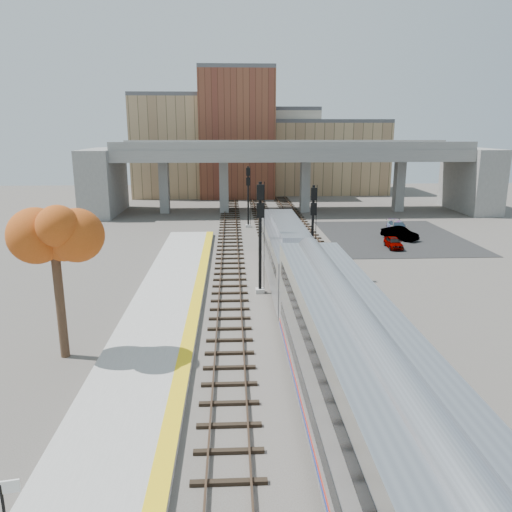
{
  "coord_description": "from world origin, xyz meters",
  "views": [
    {
      "loc": [
        -3.0,
        -22.57,
        11.05
      ],
      "look_at": [
        -1.35,
        10.86,
        2.5
      ],
      "focal_mm": 35.0,
      "sensor_mm": 36.0,
      "label": 1
    }
  ],
  "objects_px": {
    "signal_mast_mid": "(313,233)",
    "car_a": "(393,243)",
    "signal_mast_near": "(260,238)",
    "signal_mast_far": "(248,198)",
    "coach": "(370,418)",
    "car_b": "(400,233)",
    "locomotive": "(287,252)",
    "tree": "(53,237)",
    "car_c": "(398,227)"
  },
  "relations": [
    {
      "from": "signal_mast_mid",
      "to": "car_a",
      "type": "bearing_deg",
      "value": 45.03
    },
    {
      "from": "car_b",
      "to": "car_c",
      "type": "relative_size",
      "value": 0.9
    },
    {
      "from": "tree",
      "to": "car_c",
      "type": "relative_size",
      "value": 1.91
    },
    {
      "from": "locomotive",
      "to": "tree",
      "type": "xyz_separation_m",
      "value": [
        -12.4,
        -12.06,
        3.82
      ]
    },
    {
      "from": "locomotive",
      "to": "signal_mast_near",
      "type": "height_order",
      "value": "signal_mast_near"
    },
    {
      "from": "signal_mast_far",
      "to": "car_b",
      "type": "relative_size",
      "value": 1.8
    },
    {
      "from": "coach",
      "to": "signal_mast_near",
      "type": "bearing_deg",
      "value": 96.01
    },
    {
      "from": "signal_mast_mid",
      "to": "car_c",
      "type": "relative_size",
      "value": 1.64
    },
    {
      "from": "signal_mast_far",
      "to": "car_a",
      "type": "xyz_separation_m",
      "value": [
        13.43,
        -11.23,
        -2.87
      ]
    },
    {
      "from": "tree",
      "to": "car_b",
      "type": "height_order",
      "value": "tree"
    },
    {
      "from": "coach",
      "to": "signal_mast_mid",
      "type": "xyz_separation_m",
      "value": [
        2.0,
        23.27,
        0.71
      ]
    },
    {
      "from": "locomotive",
      "to": "tree",
      "type": "bearing_deg",
      "value": -135.8
    },
    {
      "from": "signal_mast_far",
      "to": "signal_mast_near",
      "type": "bearing_deg",
      "value": -90.0
    },
    {
      "from": "car_a",
      "to": "signal_mast_near",
      "type": "bearing_deg",
      "value": -134.6
    },
    {
      "from": "signal_mast_near",
      "to": "locomotive",
      "type": "bearing_deg",
      "value": 51.66
    },
    {
      "from": "tree",
      "to": "car_a",
      "type": "xyz_separation_m",
      "value": [
        23.73,
        22.06,
        -5.52
      ]
    },
    {
      "from": "tree",
      "to": "coach",
      "type": "bearing_deg",
      "value": -40.37
    },
    {
      "from": "signal_mast_near",
      "to": "car_a",
      "type": "bearing_deg",
      "value": 43.31
    },
    {
      "from": "locomotive",
      "to": "signal_mast_far",
      "type": "bearing_deg",
      "value": 95.65
    },
    {
      "from": "coach",
      "to": "car_a",
      "type": "bearing_deg",
      "value": 70.84
    },
    {
      "from": "locomotive",
      "to": "signal_mast_far",
      "type": "height_order",
      "value": "signal_mast_far"
    },
    {
      "from": "coach",
      "to": "tree",
      "type": "xyz_separation_m",
      "value": [
        -12.4,
        10.55,
        3.31
      ]
    },
    {
      "from": "signal_mast_near",
      "to": "signal_mast_far",
      "type": "height_order",
      "value": "signal_mast_near"
    },
    {
      "from": "coach",
      "to": "signal_mast_mid",
      "type": "distance_m",
      "value": 23.37
    },
    {
      "from": "locomotive",
      "to": "signal_mast_mid",
      "type": "bearing_deg",
      "value": 18.41
    },
    {
      "from": "signal_mast_near",
      "to": "car_a",
      "type": "relative_size",
      "value": 2.42
    },
    {
      "from": "coach",
      "to": "car_b",
      "type": "distance_m",
      "value": 38.73
    },
    {
      "from": "signal_mast_far",
      "to": "car_b",
      "type": "bearing_deg",
      "value": -26.07
    },
    {
      "from": "car_c",
      "to": "car_a",
      "type": "bearing_deg",
      "value": -108.56
    },
    {
      "from": "signal_mast_near",
      "to": "car_c",
      "type": "height_order",
      "value": "signal_mast_near"
    },
    {
      "from": "tree",
      "to": "signal_mast_far",
      "type": "bearing_deg",
      "value": 72.8
    },
    {
      "from": "locomotive",
      "to": "tree",
      "type": "distance_m",
      "value": 17.72
    },
    {
      "from": "coach",
      "to": "car_b",
      "type": "height_order",
      "value": "coach"
    },
    {
      "from": "signal_mast_near",
      "to": "signal_mast_far",
      "type": "relative_size",
      "value": 1.1
    },
    {
      "from": "car_b",
      "to": "tree",
      "type": "bearing_deg",
      "value": -169.83
    },
    {
      "from": "signal_mast_mid",
      "to": "signal_mast_far",
      "type": "relative_size",
      "value": 1.01
    },
    {
      "from": "locomotive",
      "to": "car_a",
      "type": "xyz_separation_m",
      "value": [
        11.33,
        10.0,
        -1.7
      ]
    },
    {
      "from": "coach",
      "to": "signal_mast_near",
      "type": "distance_m",
      "value": 20.09
    },
    {
      "from": "tree",
      "to": "car_a",
      "type": "height_order",
      "value": "tree"
    },
    {
      "from": "signal_mast_mid",
      "to": "car_a",
      "type": "height_order",
      "value": "signal_mast_mid"
    },
    {
      "from": "locomotive",
      "to": "car_c",
      "type": "bearing_deg",
      "value": 50.63
    },
    {
      "from": "car_a",
      "to": "car_b",
      "type": "relative_size",
      "value": 0.82
    },
    {
      "from": "signal_mast_mid",
      "to": "tree",
      "type": "relative_size",
      "value": 0.86
    },
    {
      "from": "car_b",
      "to": "coach",
      "type": "bearing_deg",
      "value": -145.01
    },
    {
      "from": "signal_mast_near",
      "to": "car_b",
      "type": "relative_size",
      "value": 1.98
    },
    {
      "from": "car_b",
      "to": "signal_mast_near",
      "type": "bearing_deg",
      "value": -168.05
    },
    {
      "from": "tree",
      "to": "car_b",
      "type": "relative_size",
      "value": 2.12
    },
    {
      "from": "signal_mast_far",
      "to": "signal_mast_mid",
      "type": "bearing_deg",
      "value": -78.73
    },
    {
      "from": "coach",
      "to": "car_b",
      "type": "bearing_deg",
      "value": 70.08
    },
    {
      "from": "locomotive",
      "to": "signal_mast_mid",
      "type": "xyz_separation_m",
      "value": [
        2.0,
        0.67,
        1.23
      ]
    }
  ]
}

